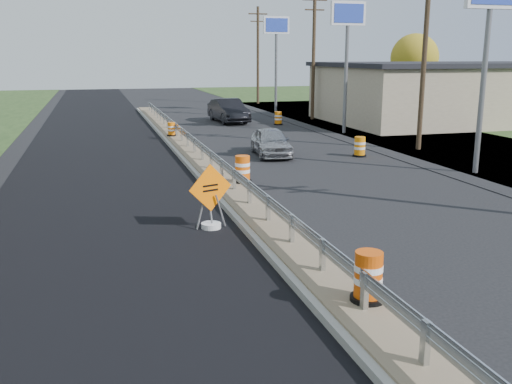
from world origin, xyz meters
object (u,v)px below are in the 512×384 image
object	(u,v)px
barrel_median_far	(171,129)
barrel_shoulder_near	(360,147)
caution_sign	(211,212)
car_dark_mid	(228,111)
barrel_median_mid	(242,170)
barrel_shoulder_mid	(278,118)
barrel_median_near	(368,277)
car_silver	(271,142)

from	to	relation	value
barrel_median_far	barrel_shoulder_near	world-z (taller)	barrel_median_far
caution_sign	barrel_shoulder_near	size ratio (longest dim) A/B	1.94
caution_sign	car_dark_mid	xyz separation A→B (m)	(6.48, 25.53, 0.38)
barrel_median_mid	barrel_shoulder_mid	bearing A→B (deg)	68.18
barrel_median_mid	car_dark_mid	size ratio (longest dim) A/B	0.19
barrel_median_near	barrel_median_far	size ratio (longest dim) A/B	1.24
barrel_median_near	barrel_median_mid	size ratio (longest dim) A/B	0.99
car_dark_mid	caution_sign	bearing A→B (deg)	-108.51
caution_sign	barrel_median_far	xyz separation A→B (m)	(1.28, 17.70, 0.13)
barrel_median_far	car_dark_mid	xyz separation A→B (m)	(5.20, 7.83, 0.25)
barrel_median_near	car_dark_mid	world-z (taller)	car_dark_mid
barrel_median_far	barrel_shoulder_mid	size ratio (longest dim) A/B	0.84
barrel_shoulder_mid	car_dark_mid	size ratio (longest dim) A/B	0.18
barrel_median_near	car_dark_mid	size ratio (longest dim) A/B	0.19
barrel_median_mid	caution_sign	bearing A→B (deg)	-114.65
barrel_median_near	barrel_median_far	bearing A→B (deg)	91.19
barrel_median_near	barrel_median_far	distance (m)	23.77
barrel_shoulder_mid	car_dark_mid	bearing A→B (deg)	140.67
barrel_median_near	car_silver	bearing A→B (deg)	78.64
barrel_median_mid	barrel_shoulder_mid	distance (m)	19.89
caution_sign	barrel_shoulder_near	bearing A→B (deg)	27.23
barrel_median_near	barrel_shoulder_near	xyz separation A→B (m)	(7.47, 15.71, -0.24)
car_dark_mid	barrel_median_near	bearing A→B (deg)	-102.73
barrel_shoulder_mid	car_dark_mid	distance (m)	3.92
barrel_median_mid	barrel_shoulder_mid	xyz separation A→B (m)	(7.39, 18.46, -0.26)
caution_sign	barrel_shoulder_near	xyz separation A→B (m)	(9.25, 9.64, -0.01)
barrel_median_near	barrel_median_mid	xyz separation A→B (m)	(0.33, 10.66, 0.01)
barrel_median_near	barrel_shoulder_near	size ratio (longest dim) A/B	1.01
barrel_median_far	caution_sign	bearing A→B (deg)	-94.14
caution_sign	barrel_shoulder_mid	xyz separation A→B (m)	(9.50, 23.06, -0.03)
caution_sign	barrel_median_mid	bearing A→B (deg)	46.40
barrel_median_near	car_silver	distance (m)	17.48
barrel_median_mid	barrel_median_far	bearing A→B (deg)	93.61
barrel_shoulder_mid	car_dark_mid	xyz separation A→B (m)	(-3.02, 2.47, 0.41)
barrel_shoulder_mid	car_silver	size ratio (longest dim) A/B	0.23
caution_sign	car_dark_mid	size ratio (longest dim) A/B	0.36
barrel_median_mid	barrel_median_near	bearing A→B (deg)	-91.78
caution_sign	car_silver	xyz separation A→B (m)	(5.22, 11.07, 0.21)
barrel_median_mid	barrel_median_far	world-z (taller)	barrel_median_mid
barrel_median_mid	barrel_shoulder_near	bearing A→B (deg)	35.24
caution_sign	barrel_median_far	distance (m)	17.75
caution_sign	barrel_median_far	bearing A→B (deg)	66.91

